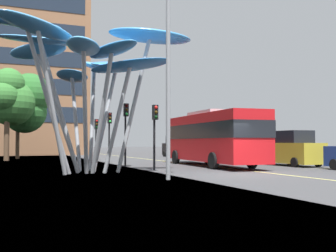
# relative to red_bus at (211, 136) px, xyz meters

# --- Properties ---
(ground) EXTENTS (120.00, 240.00, 0.10)m
(ground) POSITION_rel_red_bus_xyz_m (-2.67, -6.59, -1.97)
(ground) COLOR #424244
(red_bus) EXTENTS (3.20, 11.22, 3.52)m
(red_bus) POSITION_rel_red_bus_xyz_m (0.00, 0.00, 0.00)
(red_bus) COLOR red
(red_bus) RESTS_ON ground
(leaf_sculpture) EXTENTS (10.26, 8.78, 7.55)m
(leaf_sculpture) POSITION_rel_red_bus_xyz_m (-8.74, -3.00, 3.90)
(leaf_sculpture) COLOR #9EA0A5
(leaf_sculpture) RESTS_ON ground
(traffic_light_kerb_near) EXTENTS (0.28, 0.42, 3.54)m
(traffic_light_kerb_near) POSITION_rel_red_bus_xyz_m (-4.87, -2.77, 0.64)
(traffic_light_kerb_near) COLOR black
(traffic_light_kerb_near) RESTS_ON ground
(traffic_light_kerb_far) EXTENTS (0.28, 0.42, 3.93)m
(traffic_light_kerb_far) POSITION_rel_red_bus_xyz_m (-5.37, 1.12, 0.91)
(traffic_light_kerb_far) COLOR black
(traffic_light_kerb_far) RESTS_ON ground
(traffic_light_island_mid) EXTENTS (0.28, 0.42, 3.72)m
(traffic_light_island_mid) POSITION_rel_red_bus_xyz_m (-5.10, 6.33, 0.76)
(traffic_light_island_mid) COLOR black
(traffic_light_island_mid) RESTS_ON ground
(traffic_light_opposite) EXTENTS (0.28, 0.42, 3.38)m
(traffic_light_opposite) POSITION_rel_red_bus_xyz_m (-5.44, 9.32, 0.53)
(traffic_light_opposite) COLOR black
(traffic_light_opposite) RESTS_ON ground
(car_parked_mid) EXTENTS (2.00, 4.49, 2.27)m
(car_parked_mid) POSITION_rel_red_bus_xyz_m (4.96, -1.75, -0.87)
(car_parked_mid) COLOR gold
(car_parked_mid) RESTS_ON ground
(car_parked_far) EXTENTS (2.04, 4.32, 2.00)m
(car_parked_far) POSITION_rel_red_bus_xyz_m (4.78, 4.69, -0.98)
(car_parked_far) COLOR navy
(car_parked_far) RESTS_ON ground
(car_side_street) EXTENTS (2.05, 3.89, 2.23)m
(car_side_street) POSITION_rel_red_bus_xyz_m (4.96, 10.58, -0.87)
(car_side_street) COLOR #2D5138
(car_side_street) RESTS_ON ground
(car_far_side) EXTENTS (1.97, 3.98, 2.16)m
(car_far_side) POSITION_rel_red_bus_xyz_m (4.70, 16.69, -0.91)
(car_far_side) COLOR black
(car_far_side) RESTS_ON ground
(street_lamp) EXTENTS (1.46, 0.44, 8.36)m
(street_lamp) POSITION_rel_red_bus_xyz_m (-5.99, -8.17, 3.32)
(street_lamp) COLOR gray
(street_lamp) RESTS_ON ground
(tree_pavement_near) EXTENTS (3.93, 4.37, 7.75)m
(tree_pavement_near) POSITION_rel_red_bus_xyz_m (-11.88, 13.73, 3.31)
(tree_pavement_near) COLOR brown
(tree_pavement_near) RESTS_ON ground
(tree_pavement_far) EXTENTS (4.88, 4.73, 7.86)m
(tree_pavement_far) POSITION_rel_red_bus_xyz_m (-10.50, 16.60, 3.14)
(tree_pavement_far) COLOR brown
(tree_pavement_far) RESTS_ON ground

